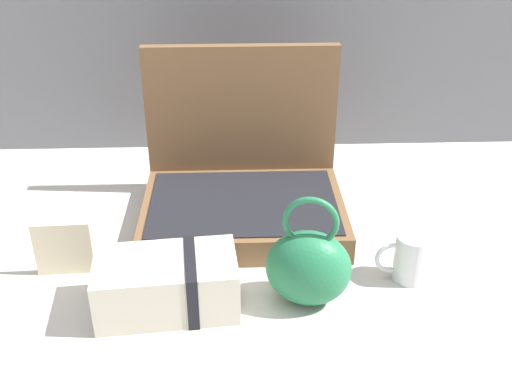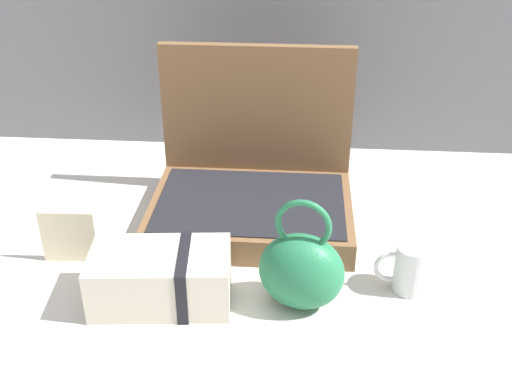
% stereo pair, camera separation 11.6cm
% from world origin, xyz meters
% --- Properties ---
extents(ground_plane, '(6.00, 6.00, 0.00)m').
position_xyz_m(ground_plane, '(0.00, 0.00, 0.00)').
color(ground_plane, beige).
extents(open_suitcase, '(0.44, 0.34, 0.36)m').
position_xyz_m(open_suitcase, '(-0.05, 0.18, 0.08)').
color(open_suitcase, brown).
rests_on(open_suitcase, ground_plane).
extents(teal_pouch_handbag, '(0.17, 0.14, 0.22)m').
position_xyz_m(teal_pouch_handbag, '(0.07, -0.14, 0.08)').
color(teal_pouch_handbag, '#237247').
rests_on(teal_pouch_handbag, ground_plane).
extents(cream_toiletry_bag, '(0.27, 0.16, 0.11)m').
position_xyz_m(cream_toiletry_bag, '(-0.19, -0.14, 0.05)').
color(cream_toiletry_bag, beige).
rests_on(cream_toiletry_bag, ground_plane).
extents(coffee_mug, '(0.11, 0.07, 0.10)m').
position_xyz_m(coffee_mug, '(0.27, -0.07, 0.05)').
color(coffee_mug, silver).
rests_on(coffee_mug, ground_plane).
extents(info_card_left, '(0.11, 0.01, 0.12)m').
position_xyz_m(info_card_left, '(-0.40, -0.03, 0.06)').
color(info_card_left, beige).
rests_on(info_card_left, ground_plane).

